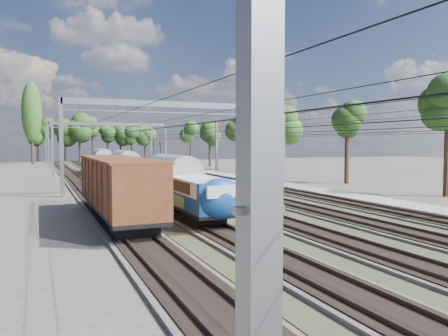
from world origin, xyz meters
name	(u,v)px	position (x,y,z in m)	size (l,w,h in m)	color
ground	(430,273)	(0.00, 0.00, 0.00)	(220.00, 220.00, 0.00)	#47423A
track_bed	(149,179)	(0.00, 45.00, 0.10)	(21.00, 130.00, 0.34)	#47423A
platform	(344,196)	(12.00, 20.00, 0.15)	(3.00, 70.00, 0.30)	gray
catenary	(138,133)	(0.33, 52.69, 6.40)	(25.65, 130.00, 9.00)	gray
tree_belt	(123,132)	(6.07, 97.22, 7.69)	(38.96, 97.31, 11.26)	black
poplar	(32,112)	(-14.50, 98.00, 11.89)	(4.40, 4.40, 19.04)	black
emu_train	(125,166)	(-4.50, 37.28, 2.32)	(2.69, 57.01, 3.93)	black
freight_boxcar	(117,184)	(-9.00, 15.65, 2.34)	(3.08, 14.87, 3.83)	black
worker	(104,163)	(-0.93, 79.75, 0.86)	(0.63, 0.41, 1.72)	black
signal_near	(161,154)	(4.26, 54.82, 3.24)	(0.36, 0.33, 5.11)	black
signal_far	(154,151)	(7.99, 74.06, 3.31)	(0.36, 0.33, 5.23)	black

